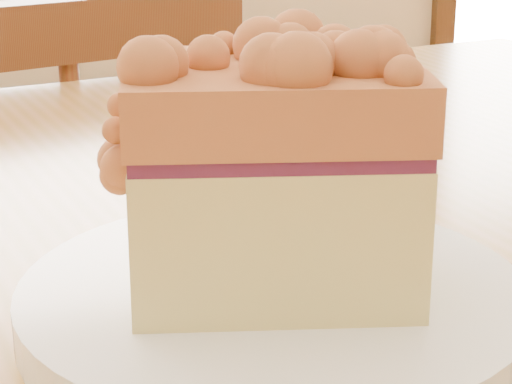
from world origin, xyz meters
TOP-DOWN VIEW (x-y plane):
  - cafe_chair_main at (-0.04, 0.85)m, footprint 0.48×0.48m
  - plate at (0.06, 0.22)m, footprint 0.21×0.21m
  - cake_slice at (0.06, 0.22)m, footprint 0.13×0.10m

SIDE VIEW (x-z plane):
  - cafe_chair_main at x=-0.04m, z-range 0.00..0.83m
  - plate at x=0.06m, z-range 0.75..0.77m
  - cake_slice at x=0.06m, z-range 0.77..0.87m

